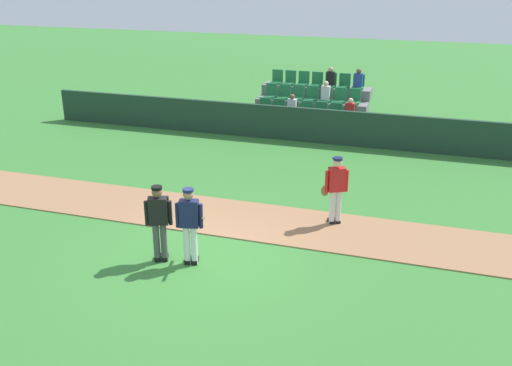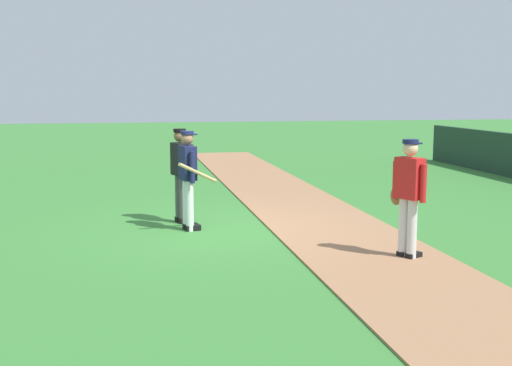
{
  "view_description": "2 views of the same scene",
  "coord_description": "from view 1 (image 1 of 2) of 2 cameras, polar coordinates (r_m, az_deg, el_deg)",
  "views": [
    {
      "loc": [
        4.73,
        -10.6,
        6.17
      ],
      "look_at": [
        0.79,
        1.62,
        1.23
      ],
      "focal_mm": 40.62,
      "sensor_mm": 36.0,
      "label": 1
    },
    {
      "loc": [
        11.14,
        -1.4,
        2.45
      ],
      "look_at": [
        0.72,
        0.64,
        0.92
      ],
      "focal_mm": 45.0,
      "sensor_mm": 36.0,
      "label": 2
    }
  ],
  "objects": [
    {
      "name": "ground_plane",
      "position": [
        13.14,
        -5.51,
        -7.07
      ],
      "size": [
        80.0,
        80.0,
        0.0
      ],
      "primitive_type": "plane",
      "color": "#387A33"
    },
    {
      "name": "infield_dirt_path",
      "position": [
        14.87,
        -2.37,
        -3.44
      ],
      "size": [
        28.0,
        2.2,
        0.03
      ],
      "primitive_type": "cube",
      "color": "#9E704C",
      "rests_on": "ground"
    },
    {
      "name": "dugout_fence",
      "position": [
        21.16,
        4.33,
        5.78
      ],
      "size": [
        20.0,
        0.16,
        1.25
      ],
      "primitive_type": "cube",
      "color": "#1E3828",
      "rests_on": "ground"
    },
    {
      "name": "stadium_bleachers",
      "position": [
        22.93,
        5.5,
        6.94
      ],
      "size": [
        4.45,
        2.95,
        2.3
      ],
      "color": "slate",
      "rests_on": "ground"
    },
    {
      "name": "batter_navy_jersey",
      "position": [
        12.37,
        -6.53,
        -3.97
      ],
      "size": [
        0.74,
        0.71,
        1.76
      ],
      "color": "white",
      "rests_on": "ground"
    },
    {
      "name": "umpire_home_plate",
      "position": [
        12.59,
        -9.55,
        -3.52
      ],
      "size": [
        0.56,
        0.41,
        1.76
      ],
      "color": "#4C4C4C",
      "rests_on": "ground"
    },
    {
      "name": "runner_red_jersey",
      "position": [
        14.3,
        7.85,
        -0.53
      ],
      "size": [
        0.65,
        0.42,
        1.76
      ],
      "color": "silver",
      "rests_on": "ground"
    }
  ]
}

